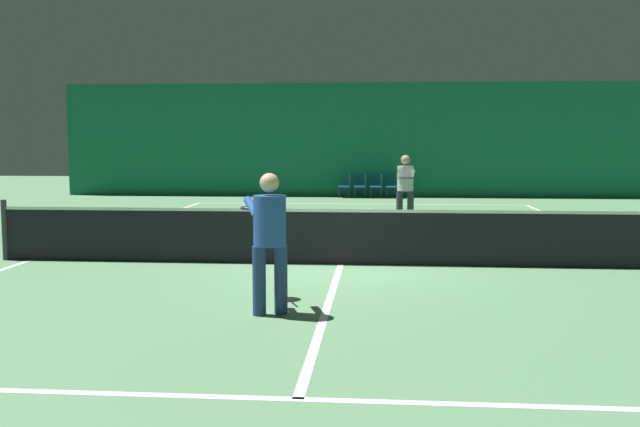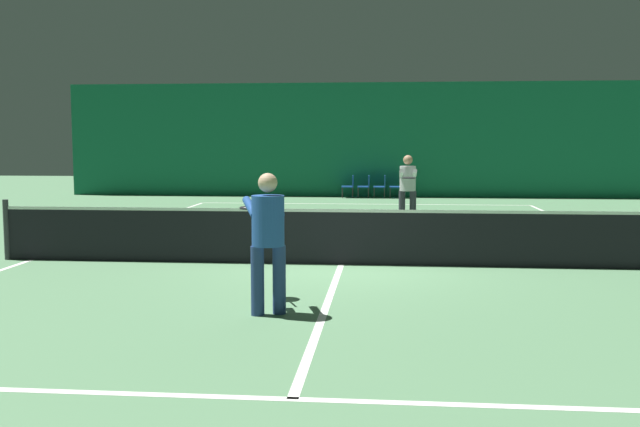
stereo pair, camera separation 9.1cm
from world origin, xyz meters
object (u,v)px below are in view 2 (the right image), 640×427
(player_far, at_px, (408,184))
(courtside_chair_0, at_px, (350,185))
(tennis_net, at_px, (341,235))
(player_near, at_px, (267,232))
(courtside_chair_3, at_px, (397,185))
(courtside_chair_1, at_px, (366,185))
(courtside_chair_2, at_px, (381,185))

(player_far, relative_size, courtside_chair_0, 2.09)
(tennis_net, height_order, courtside_chair_0, tennis_net)
(player_near, bearing_deg, courtside_chair_3, -27.60)
(player_near, distance_m, courtside_chair_1, 18.11)
(player_near, height_order, player_far, player_far)
(tennis_net, distance_m, courtside_chair_1, 14.56)
(player_near, height_order, courtside_chair_2, player_near)
(courtside_chair_2, height_order, courtside_chair_3, same)
(tennis_net, bearing_deg, courtside_chair_2, 87.67)
(tennis_net, relative_size, player_near, 6.99)
(tennis_net, bearing_deg, player_near, -100.82)
(courtside_chair_3, bearing_deg, player_near, -5.87)
(courtside_chair_3, bearing_deg, courtside_chair_1, -90.00)
(courtside_chair_2, distance_m, courtside_chair_3, 0.59)
(tennis_net, relative_size, courtside_chair_0, 14.29)
(courtside_chair_2, bearing_deg, player_far, 4.67)
(tennis_net, height_order, player_far, player_far)
(courtside_chair_3, bearing_deg, tennis_net, -4.65)
(courtside_chair_3, bearing_deg, courtside_chair_2, -90.00)
(courtside_chair_0, bearing_deg, tennis_net, 2.32)
(tennis_net, xyz_separation_m, player_near, (-0.68, -3.54, 0.49))
(player_far, distance_m, courtside_chair_2, 8.64)
(player_near, relative_size, courtside_chair_0, 2.04)
(tennis_net, distance_m, courtside_chair_0, 14.57)
(player_far, distance_m, courtside_chair_1, 8.71)
(courtside_chair_0, xyz_separation_m, courtside_chair_3, (1.77, 0.00, 0.00))
(tennis_net, relative_size, courtside_chair_2, 14.29)
(player_near, bearing_deg, courtside_chair_2, -25.74)
(player_far, relative_size, courtside_chair_2, 2.09)
(courtside_chair_1, distance_m, courtside_chair_3, 1.18)
(tennis_net, relative_size, courtside_chair_1, 14.29)
(player_far, xyz_separation_m, courtside_chair_1, (-1.29, 8.60, -0.54))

